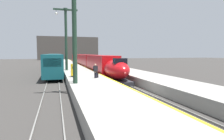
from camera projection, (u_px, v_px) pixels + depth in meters
name	position (u px, v px, depth m)	size (l,w,h in m)	color
ground_plane	(139.00, 94.00, 18.52)	(260.00, 260.00, 0.00)	#33302D
platform_left	(74.00, 69.00, 40.98)	(4.80, 110.00, 1.05)	gray
platform_right	(110.00, 68.00, 43.26)	(4.80, 110.00, 1.05)	gray
platform_left_safety_stripe	(84.00, 67.00, 41.58)	(0.20, 107.80, 0.01)	yellow
rail_main_left	(87.00, 70.00, 44.58)	(0.08, 110.00, 0.12)	slate
rail_main_right	(93.00, 70.00, 45.00)	(0.08, 110.00, 0.12)	slate
rail_secondary_left	(51.00, 71.00, 42.30)	(0.08, 110.00, 0.12)	slate
rail_secondary_right	(58.00, 71.00, 42.72)	(0.08, 110.00, 0.12)	slate
highspeed_train_main	(87.00, 61.00, 48.44)	(2.92, 56.79, 3.60)	#B20F14
regional_train_adjacent	(54.00, 62.00, 42.10)	(2.85, 36.60, 3.80)	#145660
station_column_near	(74.00, 23.00, 17.98)	(4.00, 0.68, 9.54)	#1E3828
station_column_mid	(66.00, 34.00, 32.41)	(4.00, 0.68, 10.48)	#1E3828
passenger_near_edge	(95.00, 70.00, 22.22)	(0.57, 0.23, 1.69)	#23232D
rolling_suitcase	(97.00, 75.00, 22.64)	(0.40, 0.22, 0.98)	black
ticket_machine_yellow	(74.00, 71.00, 23.52)	(0.76, 0.62, 1.60)	yellow
terminus_back_wall	(69.00, 48.00, 115.38)	(36.00, 2.00, 14.00)	#4C4742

